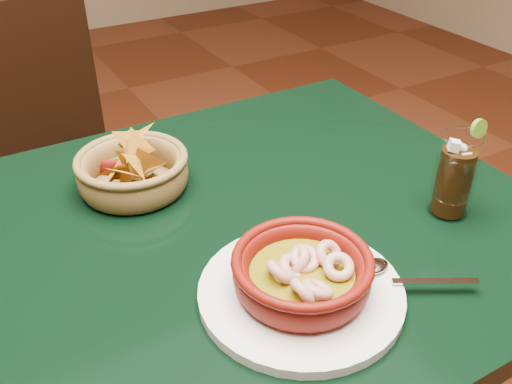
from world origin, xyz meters
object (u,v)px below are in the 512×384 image
dining_chair (72,170)px  shrimp_plate (302,278)px  chip_basket (133,171)px  cola_drink (455,176)px  dining_table (173,295)px

dining_chair → shrimp_plate: dining_chair is taller
chip_basket → dining_chair: bearing=90.9°
shrimp_plate → cola_drink: (0.31, 0.04, 0.03)m
dining_chair → dining_table: bearing=-90.3°
dining_table → shrimp_plate: 0.26m
shrimp_plate → cola_drink: 0.32m
dining_table → dining_chair: dining_chair is taller
dining_table → shrimp_plate: (0.11, -0.19, 0.13)m
cola_drink → shrimp_plate: bearing=-171.9°
chip_basket → cola_drink: bearing=-37.8°
dining_chair → chip_basket: bearing=-89.1°
shrimp_plate → chip_basket: chip_basket is taller
shrimp_plate → chip_basket: (-0.10, 0.36, 0.00)m
dining_chair → shrimp_plate: bearing=-83.1°
dining_table → chip_basket: chip_basket is taller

